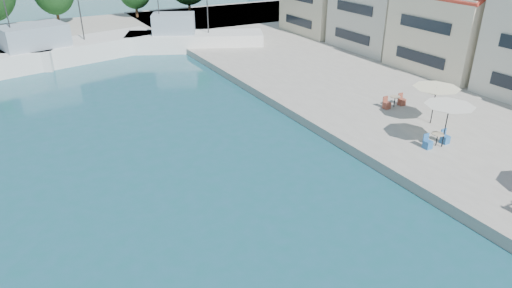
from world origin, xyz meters
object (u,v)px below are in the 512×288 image
umbrella_white (449,109)px  umbrella_cream (436,91)px  trawler_03 (62,51)px  trawler_04 (192,40)px

umbrella_white → umbrella_cream: umbrella_white is taller
umbrella_cream → umbrella_white: bearing=-127.9°
trawler_03 → umbrella_white: size_ratio=6.99×
trawler_04 → umbrella_cream: trawler_04 is taller
trawler_04 → umbrella_cream: (5.33, -27.36, 1.65)m
umbrella_white → umbrella_cream: bearing=52.1°
trawler_03 → umbrella_cream: (17.98, -29.04, 1.65)m
umbrella_white → umbrella_cream: size_ratio=0.95×
trawler_04 → trawler_03: bearing=-163.3°
trawler_03 → umbrella_white: 35.56m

